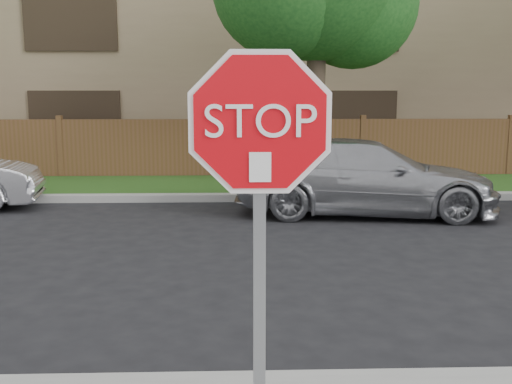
{
  "coord_description": "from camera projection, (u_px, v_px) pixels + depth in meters",
  "views": [
    {
      "loc": [
        0.62,
        -4.48,
        2.3
      ],
      "look_at": [
        0.74,
        -0.9,
        1.7
      ],
      "focal_mm": 42.0,
      "sensor_mm": 36.0,
      "label": 1
    }
  ],
  "objects": [
    {
      "name": "apartment_building",
      "position": [
        218.0,
        57.0,
        20.96
      ],
      "size": [
        35.2,
        9.2,
        7.2
      ],
      "color": "#9C8361",
      "rests_on": "ground"
    },
    {
      "name": "fence",
      "position": [
        213.0,
        149.0,
        15.88
      ],
      "size": [
        70.0,
        0.12,
        1.6
      ],
      "primitive_type": "cube",
      "color": "brown",
      "rests_on": "ground"
    },
    {
      "name": "ground",
      "position": [
        159.0,
        384.0,
        4.78
      ],
      "size": [
        90.0,
        90.0,
        0.0
      ],
      "primitive_type": "plane",
      "color": "black",
      "rests_on": "ground"
    },
    {
      "name": "far_curb",
      "position": [
        207.0,
        198.0,
        12.8
      ],
      "size": [
        70.0,
        0.3,
        0.15
      ],
      "primitive_type": "cube",
      "color": "gray",
      "rests_on": "ground"
    },
    {
      "name": "sedan_right",
      "position": [
        365.0,
        177.0,
        11.35
      ],
      "size": [
        5.11,
        2.56,
        1.43
      ],
      "primitive_type": "imported",
      "rotation": [
        0.0,
        0.0,
        1.45
      ],
      "color": "#A5A6AC",
      "rests_on": "ground"
    },
    {
      "name": "stop_sign",
      "position": [
        260.0,
        186.0,
        3.04
      ],
      "size": [
        1.01,
        0.13,
        2.55
      ],
      "color": "gray",
      "rests_on": "sidewalk_near"
    },
    {
      "name": "grass_strip",
      "position": [
        211.0,
        186.0,
        14.43
      ],
      "size": [
        70.0,
        3.0,
        0.12
      ],
      "primitive_type": "cube",
      "color": "#1E4714",
      "rests_on": "ground"
    }
  ]
}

